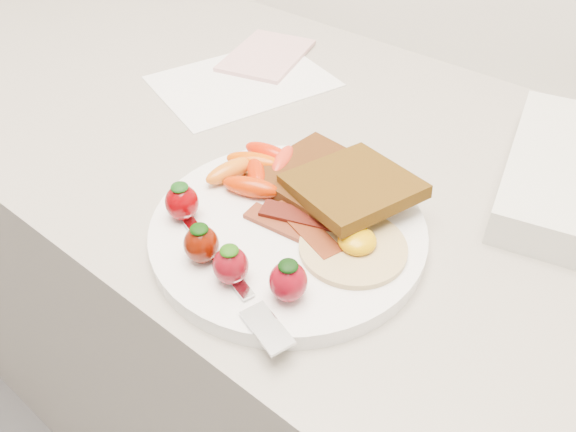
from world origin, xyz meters
The scene contains 11 objects.
counter centered at (0.00, 1.70, 0.45)m, with size 2.00×0.60×0.90m, color gray.
plate centered at (0.03, 1.55, 0.91)m, with size 0.27×0.27×0.02m, color white.
toast_lower centered at (0.01, 1.62, 0.93)m, with size 0.11×0.11×0.01m, color black.
toast_upper centered at (0.06, 1.62, 0.94)m, with size 0.11×0.11×0.01m, color black.
fried_egg centered at (0.10, 1.56, 0.92)m, with size 0.10×0.10×0.02m.
bacon_strips centered at (0.04, 1.56, 0.92)m, with size 0.11×0.06×0.01m.
baby_carrots centered at (-0.05, 1.59, 0.93)m, with size 0.09×0.11×0.02m.
strawberries centered at (0.02, 1.48, 0.94)m, with size 0.18×0.06×0.04m.
fork centered at (0.05, 1.46, 0.92)m, with size 0.18×0.07×0.00m.
paper_sheet centered at (-0.22, 1.76, 0.90)m, with size 0.18×0.24×0.00m, color white.
notepad centered at (-0.25, 1.84, 0.91)m, with size 0.10×0.15×0.01m, color #D9A4A6.
Camera 1 is at (0.28, 1.24, 1.28)m, focal length 35.00 mm.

